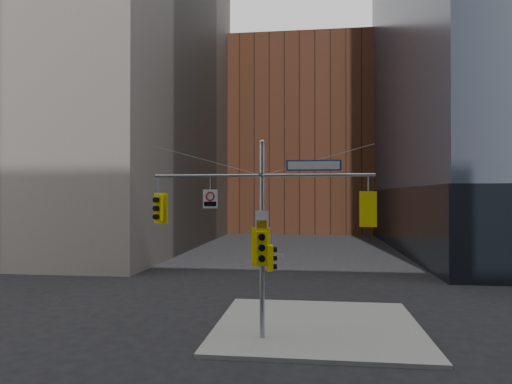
% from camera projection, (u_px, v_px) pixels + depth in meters
% --- Properties ---
extents(ground, '(160.00, 160.00, 0.00)m').
position_uv_depth(ground, '(255.00, 362.00, 14.44)').
color(ground, black).
rests_on(ground, ground).
extents(sidewalk_corner, '(8.00, 8.00, 0.15)m').
position_uv_depth(sidewalk_corner, '(318.00, 326.00, 18.16)').
color(sidewalk_corner, gray).
rests_on(sidewalk_corner, ground).
extents(brick_midrise, '(26.00, 20.00, 28.00)m').
position_uv_depth(brick_midrise, '(301.00, 141.00, 72.11)').
color(brick_midrise, brown).
rests_on(brick_midrise, ground).
extents(signal_assembly, '(8.00, 0.80, 7.30)m').
position_uv_depth(signal_assembly, '(262.00, 219.00, 16.46)').
color(signal_assembly, gray).
rests_on(signal_assembly, ground).
extents(traffic_light_west_arm, '(0.55, 0.50, 1.16)m').
position_uv_depth(traffic_light_west_arm, '(159.00, 208.00, 16.96)').
color(traffic_light_west_arm, yellow).
rests_on(traffic_light_west_arm, ground).
extents(traffic_light_east_arm, '(0.59, 0.51, 1.25)m').
position_uv_depth(traffic_light_east_arm, '(368.00, 209.00, 15.99)').
color(traffic_light_east_arm, yellow).
rests_on(traffic_light_east_arm, ground).
extents(traffic_light_pole_side, '(0.40, 0.34, 0.93)m').
position_uv_depth(traffic_light_pole_side, '(271.00, 258.00, 16.42)').
color(traffic_light_pole_side, yellow).
rests_on(traffic_light_pole_side, ground).
extents(traffic_light_pole_front, '(0.66, 0.59, 1.40)m').
position_uv_depth(traffic_light_pole_front, '(261.00, 247.00, 16.18)').
color(traffic_light_pole_front, yellow).
rests_on(traffic_light_pole_front, ground).
extents(street_sign_blade, '(1.96, 0.08, 0.38)m').
position_uv_depth(street_sign_blade, '(314.00, 165.00, 16.25)').
color(street_sign_blade, navy).
rests_on(street_sign_blade, ground).
extents(regulatory_sign_arm, '(0.55, 0.09, 0.69)m').
position_uv_depth(regulatory_sign_arm, '(210.00, 198.00, 16.68)').
color(regulatory_sign_arm, silver).
rests_on(regulatory_sign_arm, ground).
extents(regulatory_sign_pole, '(0.49, 0.10, 0.64)m').
position_uv_depth(regulatory_sign_pole, '(262.00, 220.00, 16.34)').
color(regulatory_sign_pole, silver).
rests_on(regulatory_sign_pole, ground).
extents(street_blade_ew, '(0.70, 0.03, 0.14)m').
position_uv_depth(street_blade_ew, '(275.00, 256.00, 16.40)').
color(street_blade_ew, silver).
rests_on(street_blade_ew, ground).
extents(street_blade_ns, '(0.15, 0.83, 0.17)m').
position_uv_depth(street_blade_ns, '(264.00, 263.00, 16.90)').
color(street_blade_ns, '#145926').
rests_on(street_blade_ns, ground).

